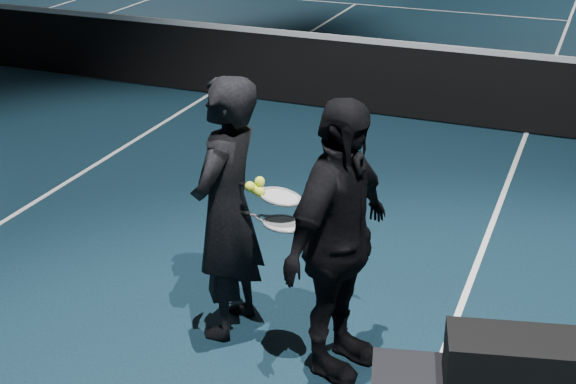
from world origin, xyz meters
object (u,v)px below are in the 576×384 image
at_px(player_a, 227,210).
at_px(player_b, 338,242).
at_px(racket_upper, 280,197).
at_px(tennis_balls, 258,188).
at_px(racket_lower, 283,224).
at_px(racket_bag, 519,363).

height_order(player_a, player_b, same).
xyz_separation_m(racket_upper, tennis_balls, (-0.15, -0.01, 0.04)).
height_order(player_b, tennis_balls, player_b).
height_order(player_b, racket_lower, player_b).
bearing_deg(player_a, racket_upper, 86.87).
bearing_deg(player_a, racket_bag, 75.87).
height_order(racket_bag, racket_lower, racket_lower).
height_order(racket_lower, tennis_balls, tennis_balls).
bearing_deg(player_a, tennis_balls, 82.28).
bearing_deg(player_b, racket_bag, -96.97).
relative_size(racket_bag, player_b, 0.42).
distance_m(player_b, racket_lower, 0.40).
relative_size(player_a, tennis_balls, 15.41).
xyz_separation_m(racket_bag, racket_upper, (-1.61, 0.53, 0.48)).
bearing_deg(racket_upper, tennis_balls, -170.43).
xyz_separation_m(player_a, racket_upper, (0.40, -0.03, 0.18)).
bearing_deg(tennis_balls, racket_lower, -11.86).
xyz_separation_m(player_b, racket_lower, (-0.39, 0.07, 0.02)).
xyz_separation_m(player_b, racket_upper, (-0.44, 0.12, 0.18)).
bearing_deg(racket_upper, player_b, -9.08).
height_order(player_a, racket_upper, player_a).
bearing_deg(tennis_balls, player_a, 170.73).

